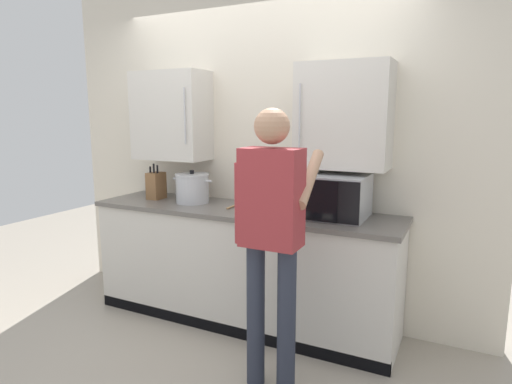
% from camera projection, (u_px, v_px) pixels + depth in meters
% --- Properties ---
extents(ground_plane, '(9.32, 9.32, 0.00)m').
position_uv_depth(ground_plane, '(190.00, 366.00, 2.86)').
color(ground_plane, '#9E9384').
extents(back_wall_tiled, '(3.75, 0.44, 2.72)m').
position_uv_depth(back_wall_tiled, '(258.00, 142.00, 3.52)').
color(back_wall_tiled, beige).
rests_on(back_wall_tiled, ground_plane).
extents(counter_unit, '(2.46, 0.61, 0.92)m').
position_uv_depth(counter_unit, '(242.00, 265.00, 3.42)').
color(counter_unit, beige).
rests_on(counter_unit, ground_plane).
extents(microwave_oven, '(0.51, 0.43, 0.30)m').
position_uv_depth(microwave_oven, '(327.00, 196.00, 3.06)').
color(microwave_oven, '#B7BABF').
rests_on(microwave_oven, counter_unit).
extents(knife_block, '(0.11, 0.15, 0.31)m').
position_uv_depth(knife_block, '(156.00, 185.00, 3.72)').
color(knife_block, brown).
rests_on(knife_block, counter_unit).
extents(thermos_flask, '(0.08, 0.08, 0.26)m').
position_uv_depth(thermos_flask, '(272.00, 194.00, 3.24)').
color(thermos_flask, '#B7BABF').
rests_on(thermos_flask, counter_unit).
extents(wooden_spoon, '(0.16, 0.19, 0.02)m').
position_uv_depth(wooden_spoon, '(241.00, 207.00, 3.36)').
color(wooden_spoon, tan).
rests_on(wooden_spoon, counter_unit).
extents(stock_pot, '(0.37, 0.28, 0.27)m').
position_uv_depth(stock_pot, '(192.00, 188.00, 3.56)').
color(stock_pot, '#B7BABF').
rests_on(stock_pot, counter_unit).
extents(person_figure, '(0.44, 0.54, 1.68)m').
position_uv_depth(person_figure, '(272.00, 227.00, 2.47)').
color(person_figure, '#282D3D').
rests_on(person_figure, ground_plane).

